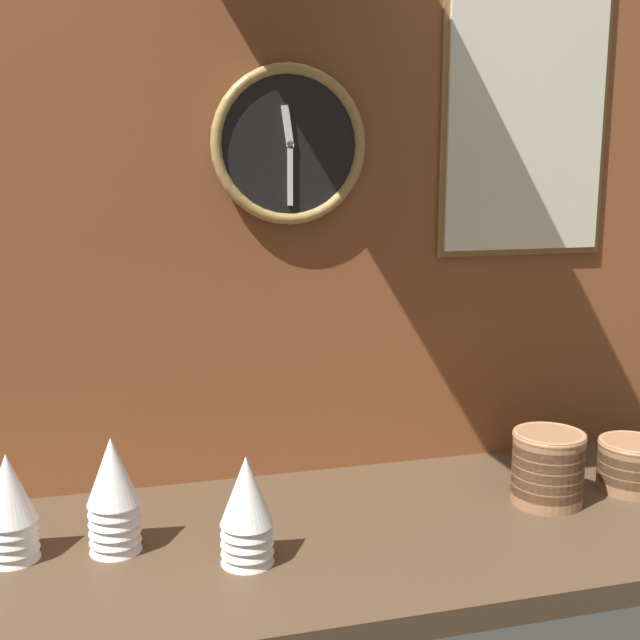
{
  "coord_description": "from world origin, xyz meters",
  "views": [
    {
      "loc": [
        -0.42,
        -1.18,
        0.59
      ],
      "look_at": [
        -0.09,
        0.04,
        0.34
      ],
      "focal_mm": 45.0,
      "sensor_mm": 36.0,
      "label": 1
    }
  ],
  "objects": [
    {
      "name": "menu_board",
      "position": [
        0.37,
        0.24,
        0.68
      ],
      "size": [
        0.35,
        0.01,
        0.54
      ],
      "color": "olive"
    },
    {
      "name": "ground_plane",
      "position": [
        0.0,
        0.0,
        -0.02
      ],
      "size": [
        1.6,
        0.56,
        0.04
      ],
      "primitive_type": "cube",
      "color": "#4C3826"
    },
    {
      "name": "bowl_stack_right",
      "position": [
        0.31,
        -0.0,
        0.07
      ],
      "size": [
        0.13,
        0.13,
        0.13
      ],
      "color": "#996B47",
      "rests_on": "ground_plane"
    },
    {
      "name": "bowl_stack_far_right",
      "position": [
        0.49,
        0.01,
        0.05
      ],
      "size": [
        0.13,
        0.13,
        0.09
      ],
      "color": "#996B47",
      "rests_on": "ground_plane"
    },
    {
      "name": "cup_stack_center_left",
      "position": [
        -0.24,
        -0.08,
        0.08
      ],
      "size": [
        0.08,
        0.08,
        0.17
      ],
      "color": "white",
      "rests_on": "ground_plane"
    },
    {
      "name": "cup_stack_left",
      "position": [
        -0.43,
        0.01,
        0.09
      ],
      "size": [
        0.08,
        0.08,
        0.18
      ],
      "color": "white",
      "rests_on": "ground_plane"
    },
    {
      "name": "wall_clock",
      "position": [
        -0.1,
        0.23,
        0.62
      ],
      "size": [
        0.28,
        0.03,
        0.28
      ],
      "color": "black"
    },
    {
      "name": "wall_tiled_back",
      "position": [
        0.0,
        0.27,
        0.53
      ],
      "size": [
        1.6,
        0.03,
        1.05
      ],
      "color": "brown",
      "rests_on": "ground_plane"
    },
    {
      "name": "cup_stack_far_left",
      "position": [
        -0.58,
        0.02,
        0.08
      ],
      "size": [
        0.08,
        0.08,
        0.17
      ],
      "color": "white",
      "rests_on": "ground_plane"
    }
  ]
}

